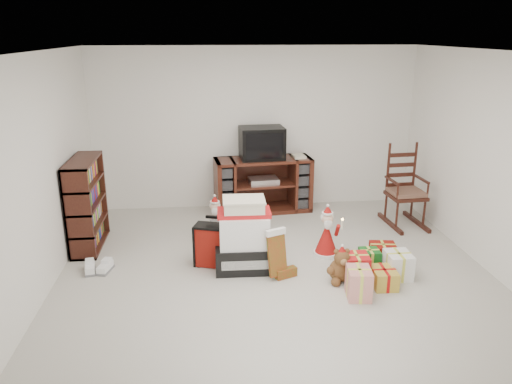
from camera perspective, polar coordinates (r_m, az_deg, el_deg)
The scene contains 13 objects.
room at distance 5.39m, azimuth 2.46°, elevation 2.34°, with size 5.01×5.01×2.51m.
tv_stand at distance 7.74m, azimuth 0.80°, elevation 0.83°, with size 1.52×0.68×0.84m.
bookshelf at distance 6.77m, azimuth -18.77°, elevation -1.43°, with size 0.32×0.96×1.17m.
rocking_chair at distance 7.54m, azimuth 16.57°, elevation -0.45°, with size 0.55×0.84×1.22m.
gift_pile at distance 5.87m, azimuth -1.37°, elevation -5.39°, with size 0.69×0.51×0.85m.
red_suitcase at distance 6.00m, azimuth -4.98°, elevation -6.09°, with size 0.44×0.32×0.61m.
stocking at distance 5.67m, azimuth 2.40°, elevation -7.08°, with size 0.28×0.12×0.60m, color #0D7518, non-canonical shape.
teddy_bear at distance 5.74m, azimuth 9.67°, elevation -8.46°, with size 0.26×0.23×0.39m.
santa_figurine at distance 6.32m, azimuth 8.06°, elevation -5.01°, with size 0.32×0.30×0.66m.
mrs_claus_figurine at distance 6.80m, azimuth -4.68°, elevation -3.39°, with size 0.29×0.28×0.60m.
sneaker_pair at distance 6.20m, azimuth -17.65°, elevation -8.28°, with size 0.34×0.29×0.10m.
gift_cluster at distance 5.91m, azimuth 13.45°, elevation -8.20°, with size 0.84×1.17×0.29m.
crt_television at distance 7.58m, azimuth 0.68°, elevation 5.63°, with size 0.68×0.52×0.48m.
Camera 1 is at (-0.75, -5.14, 2.69)m, focal length 35.00 mm.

